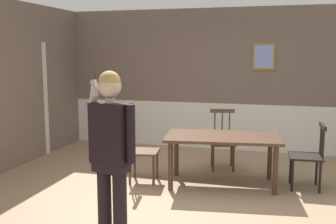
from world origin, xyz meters
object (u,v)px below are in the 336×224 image
Objects in this scene: chair_near_window at (223,141)px; chair_by_doorway at (141,149)px; chair_at_table_head at (308,156)px; person_figure at (111,146)px; dining_table at (223,142)px.

chair_near_window is 0.92× the size of chair_by_doorway.
chair_by_doorway is at bearing 94.83° from chair_at_table_head.
chair_by_doorway is (-1.08, -0.98, 0.03)m from chair_near_window.
chair_at_table_head is (1.30, -0.67, 0.01)m from chair_near_window.
chair_by_doorway is 2.06m from person_figure.
chair_by_doorway is 1.14× the size of chair_at_table_head.
chair_near_window is 1.46m from chair_at_table_head.
person_figure is (-0.69, -2.94, 0.54)m from chair_near_window.
chair_near_window is 3.07m from person_figure.
chair_by_doorway reaches higher than chair_at_table_head.
dining_table is 0.99× the size of person_figure.
chair_at_table_head is at bearing 7.41° from dining_table.
dining_table is at bearing -96.15° from person_figure.
chair_at_table_head is at bearing 140.14° from chair_near_window.
chair_by_doorway is at bearing -172.41° from dining_table.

